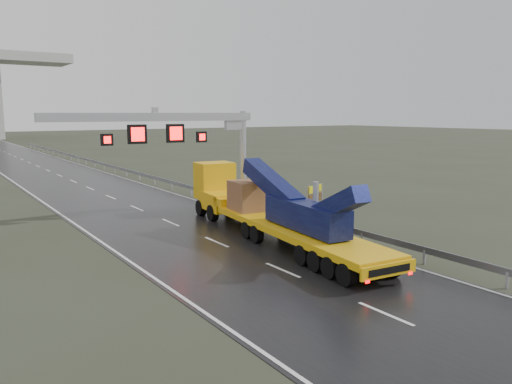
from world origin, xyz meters
TOP-DOWN VIEW (x-y plane):
  - ground at (0.00, 0.00)m, footprint 400.00×400.00m
  - road at (0.00, 40.00)m, footprint 11.00×200.00m
  - guardrail at (6.10, 30.00)m, footprint 0.20×140.00m
  - sign_gantry at (2.10, 17.99)m, footprint 14.90×1.20m
  - heavy_haul_truck at (3.22, 10.50)m, footprint 4.74×18.90m
  - exit_sign_pair at (7.10, 10.00)m, footprint 1.49×0.60m
  - striped_barrier at (6.13, 18.34)m, footprint 0.66×0.44m

SIDE VIEW (x-z plane):
  - ground at x=0.00m, z-range 0.00..0.00m
  - road at x=0.00m, z-range 0.00..0.02m
  - striped_barrier at x=6.13m, z-range 0.00..1.03m
  - guardrail at x=6.10m, z-range 0.00..1.40m
  - heavy_haul_truck at x=3.22m, z-range -0.50..3.90m
  - exit_sign_pair at x=7.10m, z-range 0.53..3.20m
  - sign_gantry at x=2.10m, z-range 1.90..9.33m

